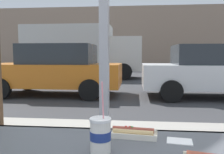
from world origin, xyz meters
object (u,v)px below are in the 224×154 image
object	(u,v)px
hotdog_tray_far	(133,132)
parked_car_orange	(56,69)
parked_car_white	(209,71)
box_truck	(80,50)
soda_cup_left	(100,135)

from	to	relation	value
hotdog_tray_far	parked_car_orange	size ratio (longest dim) A/B	0.06
parked_car_white	parked_car_orange	bearing A→B (deg)	180.00
hotdog_tray_far	box_truck	xyz separation A→B (m)	(-3.20, 12.45, 0.70)
soda_cup_left	box_truck	bearing A→B (deg)	103.60
soda_cup_left	parked_car_orange	xyz separation A→B (m)	(-2.51, 6.69, -0.14)
parked_car_white	box_truck	world-z (taller)	box_truck
hotdog_tray_far	parked_car_white	size ratio (longest dim) A/B	0.06
parked_car_orange	parked_car_white	distance (m)	4.97
box_truck	soda_cup_left	bearing A→B (deg)	-76.40
box_truck	parked_car_white	bearing A→B (deg)	-47.21
hotdog_tray_far	parked_car_orange	xyz separation A→B (m)	(-2.65, 6.49, -0.08)
parked_car_orange	box_truck	world-z (taller)	box_truck
hotdog_tray_far	parked_car_white	world-z (taller)	parked_car_white
parked_car_orange	parked_car_white	bearing A→B (deg)	-0.00
soda_cup_left	parked_car_orange	size ratio (longest dim) A/B	0.07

